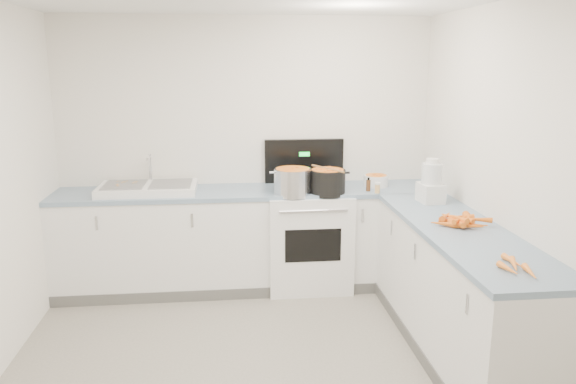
{
  "coord_description": "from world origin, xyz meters",
  "views": [
    {
      "loc": [
        -0.18,
        -3.31,
        2.08
      ],
      "look_at": [
        0.3,
        1.1,
        1.05
      ],
      "focal_mm": 35.0,
      "sensor_mm": 36.0,
      "label": 1
    }
  ],
  "objects": [
    {
      "name": "wall_back",
      "position": [
        0.0,
        2.0,
        1.25
      ],
      "size": [
        3.5,
        0.0,
        2.5
      ],
      "primitive_type": null,
      "rotation": [
        1.57,
        0.0,
        0.0
      ],
      "color": "white",
      "rests_on": "ground"
    },
    {
      "name": "wall_right",
      "position": [
        1.75,
        0.0,
        1.25
      ],
      "size": [
        0.0,
        4.0,
        2.5
      ],
      "primitive_type": null,
      "rotation": [
        1.57,
        0.0,
        -1.57
      ],
      "color": "white",
      "rests_on": "ground"
    },
    {
      "name": "counter_back",
      "position": [
        0.0,
        1.7,
        0.47
      ],
      "size": [
        3.5,
        0.62,
        0.94
      ],
      "color": "white",
      "rests_on": "ground"
    },
    {
      "name": "counter_right",
      "position": [
        1.45,
        0.3,
        0.47
      ],
      "size": [
        0.62,
        2.2,
        0.94
      ],
      "color": "white",
      "rests_on": "ground"
    },
    {
      "name": "stove",
      "position": [
        0.55,
        1.69,
        0.47
      ],
      "size": [
        0.76,
        0.65,
        1.36
      ],
      "color": "white",
      "rests_on": "ground"
    },
    {
      "name": "sink",
      "position": [
        -0.9,
        1.7,
        0.98
      ],
      "size": [
        0.86,
        0.52,
        0.31
      ],
      "color": "white",
      "rests_on": "counter_back"
    },
    {
      "name": "steel_pot",
      "position": [
        0.39,
        1.52,
        1.04
      ],
      "size": [
        0.4,
        0.4,
        0.24
      ],
      "primitive_type": "cylinder",
      "rotation": [
        0.0,
        0.0,
        -0.23
      ],
      "color": "silver",
      "rests_on": "stove"
    },
    {
      "name": "black_pot",
      "position": [
        0.7,
        1.52,
        1.03
      ],
      "size": [
        0.4,
        0.4,
        0.23
      ],
      "primitive_type": "cylinder",
      "rotation": [
        0.0,
        0.0,
        -0.31
      ],
      "color": "black",
      "rests_on": "stove"
    },
    {
      "name": "wooden_spoon",
      "position": [
        0.7,
        1.52,
        1.16
      ],
      "size": [
        0.24,
        0.37,
        0.02
      ],
      "primitive_type": "cylinder",
      "rotation": [
        1.57,
        0.0,
        0.55
      ],
      "color": "#AD7A47",
      "rests_on": "black_pot"
    },
    {
      "name": "mixing_bowl",
      "position": [
        1.2,
        1.72,
        0.99
      ],
      "size": [
        0.29,
        0.29,
        0.11
      ],
      "primitive_type": "cylinder",
      "rotation": [
        0.0,
        0.0,
        -0.33
      ],
      "color": "white",
      "rests_on": "counter_back"
    },
    {
      "name": "extract_bottle",
      "position": [
        1.08,
        1.53,
        0.99
      ],
      "size": [
        0.04,
        0.04,
        0.1
      ],
      "primitive_type": "cylinder",
      "color": "#593319",
      "rests_on": "counter_back"
    },
    {
      "name": "spice_jar",
      "position": [
        1.14,
        1.45,
        0.98
      ],
      "size": [
        0.05,
        0.05,
        0.08
      ],
      "primitive_type": "cylinder",
      "color": "#E5B266",
      "rests_on": "counter_back"
    },
    {
      "name": "food_processor",
      "position": [
        1.49,
        1.07,
        1.1
      ],
      "size": [
        0.2,
        0.23,
        0.37
      ],
      "color": "white",
      "rests_on": "counter_right"
    },
    {
      "name": "carrot_pile",
      "position": [
        1.47,
        0.4,
        0.97
      ],
      "size": [
        0.43,
        0.35,
        0.08
      ],
      "color": "orange",
      "rests_on": "counter_right"
    },
    {
      "name": "peeled_carrots",
      "position": [
        1.42,
        -0.49,
        0.96
      ],
      "size": [
        0.17,
        0.36,
        0.04
      ],
      "color": "orange",
      "rests_on": "counter_right"
    },
    {
      "name": "peelings",
      "position": [
        -1.11,
        1.73,
        1.02
      ],
      "size": [
        0.2,
        0.24,
        0.01
      ],
      "color": "tan",
      "rests_on": "sink"
    }
  ]
}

